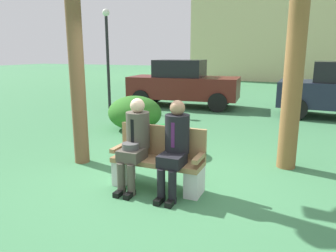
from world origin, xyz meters
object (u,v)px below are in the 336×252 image
park_bench (159,162)px  shrub_mid_lawn (135,113)px  seated_man_left (135,139)px  parked_car_near (183,84)px  shrub_near_bench (170,139)px  seated_man_right (175,143)px  street_lamp (107,48)px

park_bench → shrub_mid_lawn: park_bench is taller
seated_man_left → parked_car_near: (-1.82, 7.04, 0.11)m
shrub_near_bench → shrub_mid_lawn: size_ratio=0.68×
seated_man_left → seated_man_right: (0.61, 0.01, 0.01)m
seated_man_right → street_lamp: 7.40m
park_bench → shrub_near_bench: park_bench is taller
park_bench → street_lamp: 7.20m
seated_man_right → seated_man_left: bearing=-179.4°
street_lamp → park_bench: bearing=-51.6°
park_bench → street_lamp: street_lamp is taller
shrub_mid_lawn → seated_man_left: bearing=-61.6°
shrub_near_bench → shrub_mid_lawn: 2.20m
park_bench → street_lamp: (-4.35, 5.49, 1.67)m
parked_car_near → seated_man_right: bearing=-70.9°
shrub_near_bench → street_lamp: street_lamp is taller
seated_man_left → seated_man_right: 0.61m
street_lamp → shrub_mid_lawn: bearing=-46.3°
seated_man_left → street_lamp: (-4.04, 5.61, 1.34)m
parked_car_near → street_lamp: (-2.22, -1.43, 1.23)m
shrub_mid_lawn → parked_car_near: parked_car_near is taller
seated_man_left → parked_car_near: parked_car_near is taller
park_bench → parked_car_near: size_ratio=0.33×
parked_car_near → street_lamp: bearing=-147.1°
park_bench → seated_man_right: (0.30, -0.12, 0.34)m
seated_man_right → shrub_near_bench: (-0.76, 1.68, -0.44)m
park_bench → shrub_mid_lawn: bearing=123.6°
seated_man_right → shrub_near_bench: seated_man_right is taller
seated_man_right → parked_car_near: bearing=109.1°
seated_man_left → shrub_mid_lawn: (-1.73, 3.20, -0.29)m
seated_man_left → parked_car_near: size_ratio=0.33×
seated_man_left → parked_car_near: 7.28m
park_bench → shrub_mid_lawn: size_ratio=0.96×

